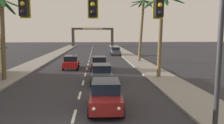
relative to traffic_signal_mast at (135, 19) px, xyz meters
The scene contains 13 objects.
sidewalk_right 21.53m from the traffic_signal_mast, 76.25° to the left, with size 3.20×110.00×0.14m, color gray.
sidewalk_left 23.49m from the traffic_signal_mast, 117.55° to the left, with size 3.20×110.00×0.14m, color gray.
lane_markings 20.66m from the traffic_signal_mast, 96.82° to the left, with size 4.28×87.18×0.01m.
traffic_signal_mast is the anchor object (origin of this frame).
sedan_lead_at_stop_bar 5.68m from the traffic_signal_mast, 105.75° to the left, with size 2.06×4.49×1.68m.
sedan_third_in_queue 11.56m from the traffic_signal_mast, 95.94° to the left, with size 1.99×4.47×1.68m.
sedan_fifth_in_queue 18.26m from the traffic_signal_mast, 94.10° to the left, with size 1.98×4.46×1.68m.
sedan_oncoming_far 20.18m from the traffic_signal_mast, 104.10° to the left, with size 2.07×4.50×1.68m.
sedan_parked_nearest_kerb 37.03m from the traffic_signal_mast, 86.19° to the left, with size 1.98×4.47×1.68m.
palm_left_second 15.79m from the traffic_signal_mast, 130.11° to the left, with size 3.89×3.72×7.77m.
palm_right_second 13.43m from the traffic_signal_mast, 69.00° to the left, with size 4.33×4.34×8.40m.
palm_right_third 26.14m from the traffic_signal_mast, 77.58° to the left, with size 4.59×4.53×9.84m.
town_gateway_arch 69.40m from the traffic_signal_mast, 92.33° to the left, with size 14.71×0.90×6.57m.
Camera 1 is at (1.23, -9.22, 4.42)m, focal length 35.07 mm.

